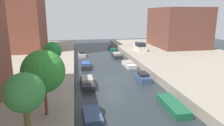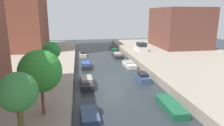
{
  "view_description": "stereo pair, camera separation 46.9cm",
  "coord_description": "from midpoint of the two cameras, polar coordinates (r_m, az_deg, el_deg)",
  "views": [
    {
      "loc": [
        -4.67,
        -24.75,
        8.36
      ],
      "look_at": [
        0.38,
        3.33,
        1.39
      ],
      "focal_mm": 32.89,
      "sensor_mm": 36.0,
      "label": 1
    },
    {
      "loc": [
        -4.2,
        -24.83,
        8.36
      ],
      "look_at": [
        0.38,
        3.33,
        1.39
      ],
      "focal_mm": 32.89,
      "sensor_mm": 36.0,
      "label": 2
    }
  ],
  "objects": [
    {
      "name": "moored_boat_right_5",
      "position": [
        47.43,
        0.72,
        4.04
      ],
      "size": [
        1.36,
        4.04,
        0.86
      ],
      "color": "#195638",
      "rests_on": "ground_plane"
    },
    {
      "name": "moored_boat_right_2",
      "position": [
        26.37,
        8.97,
        -3.92
      ],
      "size": [
        1.27,
        3.14,
        1.04
      ],
      "color": "#33476B",
      "rests_on": "ground_plane"
    },
    {
      "name": "quay_right",
      "position": [
        32.47,
        27.92,
        -1.92
      ],
      "size": [
        20.0,
        64.0,
        1.0
      ],
      "primitive_type": "cube",
      "color": "gray",
      "rests_on": "ground_plane"
    },
    {
      "name": "low_block_right",
      "position": [
        48.67,
        18.47,
        9.37
      ],
      "size": [
        10.0,
        12.28,
        8.51
      ],
      "primitive_type": "cube",
      "color": "brown",
      "rests_on": "quay_right"
    },
    {
      "name": "moored_boat_right_1",
      "position": [
        19.42,
        16.77,
        -11.4
      ],
      "size": [
        1.52,
        4.37,
        0.61
      ],
      "color": "#195638",
      "rests_on": "ground_plane"
    },
    {
      "name": "street_tree_0",
      "position": [
        10.08,
        -23.48,
        -7.91
      ],
      "size": [
        1.8,
        1.8,
        4.84
      ],
      "color": "brown",
      "rests_on": "quay_left"
    },
    {
      "name": "ground_plane",
      "position": [
        26.54,
        0.85,
        -4.64
      ],
      "size": [
        84.0,
        84.0,
        0.0
      ],
      "primitive_type": "plane",
      "color": "#232B30"
    },
    {
      "name": "moored_boat_left_1",
      "position": [
        17.45,
        -5.42,
        -14.15
      ],
      "size": [
        1.55,
        3.07,
        0.44
      ],
      "color": "#33476B",
      "rests_on": "ground_plane"
    },
    {
      "name": "moored_boat_left_3",
      "position": [
        32.23,
        -6.77,
        -0.66
      ],
      "size": [
        1.47,
        3.67,
        0.93
      ],
      "color": "#232328",
      "rests_on": "ground_plane"
    },
    {
      "name": "street_tree_2",
      "position": [
        21.62,
        -15.9,
        3.22
      ],
      "size": [
        1.84,
        1.84,
        4.58
      ],
      "color": "brown",
      "rests_on": "quay_left"
    },
    {
      "name": "moored_boat_right_4",
      "position": [
        39.9,
        1.95,
        2.14
      ],
      "size": [
        1.54,
        3.7,
        0.86
      ],
      "color": "#232328",
      "rests_on": "ground_plane"
    },
    {
      "name": "moored_boat_left_4",
      "position": [
        41.04,
        -7.78,
        2.44
      ],
      "size": [
        1.39,
        3.28,
        1.0
      ],
      "color": "beige",
      "rests_on": "ground_plane"
    },
    {
      "name": "parked_car",
      "position": [
        41.8,
        8.43,
        4.39
      ],
      "size": [
        1.79,
        4.06,
        1.66
      ],
      "color": "beige",
      "rests_on": "quay_right"
    },
    {
      "name": "street_tree_1",
      "position": [
        15.36,
        -18.47,
        -2.18
      ],
      "size": [
        3.08,
        3.08,
        4.89
      ],
      "color": "brown",
      "rests_on": "quay_left"
    },
    {
      "name": "moored_boat_left_2",
      "position": [
        24.38,
        -6.53,
        -5.36
      ],
      "size": [
        1.59,
        4.09,
        1.0
      ],
      "color": "#232328",
      "rests_on": "ground_plane"
    },
    {
      "name": "moored_boat_right_3",
      "position": [
        33.03,
        5.21,
        -0.37
      ],
      "size": [
        1.57,
        3.83,
        0.79
      ],
      "color": "beige",
      "rests_on": "ground_plane"
    }
  ]
}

